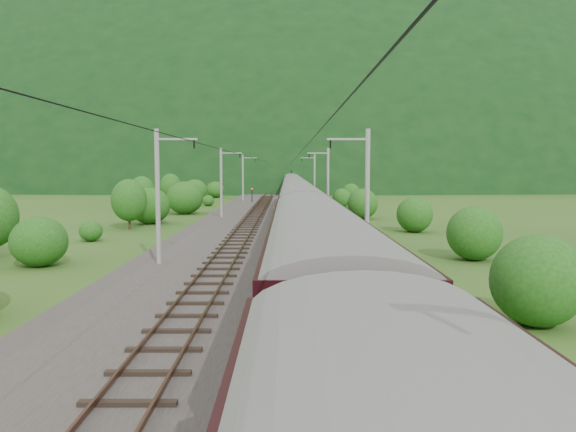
{
  "coord_description": "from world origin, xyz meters",
  "views": [
    {
      "loc": [
        1.46,
        -33.12,
        6.04
      ],
      "look_at": [
        1.52,
        6.59,
        2.6
      ],
      "focal_mm": 35.0,
      "sensor_mm": 36.0,
      "label": 1
    }
  ],
  "objects": [
    {
      "name": "vegetation_left",
      "position": [
        -14.4,
        16.42,
        2.46
      ],
      "size": [
        12.13,
        143.74,
        6.87
      ],
      "color": "#1D4813",
      "rests_on": "ground"
    },
    {
      "name": "railbed",
      "position": [
        0.0,
        10.0,
        0.15
      ],
      "size": [
        14.0,
        220.0,
        0.3
      ],
      "primitive_type": "cube",
      "color": "#38332D",
      "rests_on": "ground"
    },
    {
      "name": "hazard_post_near",
      "position": [
        -0.41,
        45.26,
        1.01
      ],
      "size": [
        0.15,
        0.15,
        1.43
      ],
      "primitive_type": "cylinder",
      "color": "red",
      "rests_on": "railbed"
    },
    {
      "name": "ground",
      "position": [
        0.0,
        0.0,
        0.0
      ],
      "size": [
        600.0,
        600.0,
        0.0
      ],
      "primitive_type": "plane",
      "color": "#244816",
      "rests_on": "ground"
    },
    {
      "name": "vegetation_right",
      "position": [
        11.98,
        19.71,
        1.49
      ],
      "size": [
        7.08,
        109.88,
        3.21
      ],
      "color": "#1D4813",
      "rests_on": "ground"
    },
    {
      "name": "track_right",
      "position": [
        2.4,
        10.0,
        0.37
      ],
      "size": [
        2.4,
        220.0,
        0.27
      ],
      "color": "#543124",
      "rests_on": "railbed"
    },
    {
      "name": "signal",
      "position": [
        -4.4,
        60.18,
        1.65
      ],
      "size": [
        0.25,
        0.25,
        2.3
      ],
      "color": "black",
      "rests_on": "railbed"
    },
    {
      "name": "catenary_right",
      "position": [
        6.12,
        32.0,
        4.5
      ],
      "size": [
        2.54,
        192.28,
        8.0
      ],
      "color": "gray",
      "rests_on": "railbed"
    },
    {
      "name": "mountain_ridge",
      "position": [
        -120.0,
        300.0,
        0.0
      ],
      "size": [
        336.0,
        280.0,
        132.0
      ],
      "primitive_type": "ellipsoid",
      "color": "black",
      "rests_on": "ground"
    },
    {
      "name": "track_left",
      "position": [
        -2.4,
        10.0,
        0.37
      ],
      "size": [
        2.4,
        220.0,
        0.27
      ],
      "color": "#543124",
      "rests_on": "railbed"
    },
    {
      "name": "mountain_main",
      "position": [
        0.0,
        260.0,
        0.0
      ],
      "size": [
        504.0,
        360.0,
        244.0
      ],
      "primitive_type": "ellipsoid",
      "color": "black",
      "rests_on": "ground"
    },
    {
      "name": "overhead_wires",
      "position": [
        0.0,
        10.0,
        7.1
      ],
      "size": [
        4.83,
        198.0,
        0.03
      ],
      "color": "black",
      "rests_on": "ground"
    },
    {
      "name": "catenary_left",
      "position": [
        -6.12,
        32.0,
        4.5
      ],
      "size": [
        2.54,
        192.28,
        8.0
      ],
      "color": "gray",
      "rests_on": "railbed"
    },
    {
      "name": "hazard_post_far",
      "position": [
        0.56,
        34.63,
        1.12
      ],
      "size": [
        0.17,
        0.17,
        1.64
      ],
      "primitive_type": "cylinder",
      "color": "red",
      "rests_on": "railbed"
    },
    {
      "name": "train",
      "position": [
        2.4,
        19.68,
        3.51
      ],
      "size": [
        2.96,
        142.92,
        5.15
      ],
      "color": "black",
      "rests_on": "ground"
    }
  ]
}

